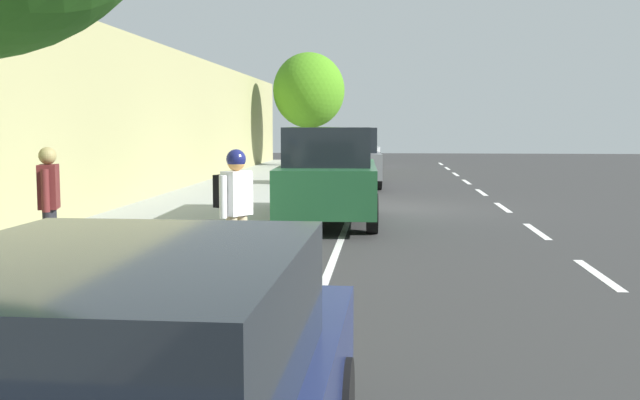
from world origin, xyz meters
The scene contains 13 objects.
ground centered at (0.00, 0.00, 0.00)m, with size 72.51×72.51×0.00m, color #303030.
sidewalk centered at (4.24, 0.00, 0.07)m, with size 3.82×45.32×0.13m, color #969B95.
curb_edge centered at (2.25, 0.00, 0.07)m, with size 0.16×45.32×0.13m, color gray.
lane_stripe_centre centered at (-2.90, -0.56, 0.00)m, with size 0.14×44.20×0.01m.
lane_stripe_bike_edge centered at (0.78, 0.00, 0.00)m, with size 0.12×45.32×0.01m, color white.
building_facade centered at (6.40, 0.00, 2.12)m, with size 0.50×45.32×4.24m, color #979462.
parked_sedan_white_nearest centered at (1.20, -18.48, 0.75)m, with size 1.91×4.44×1.52m.
parked_pickup_grey_second centered at (1.22, -6.87, 0.90)m, with size 2.29×5.41×1.95m.
parked_suv_green_mid centered at (1.16, 2.76, 1.03)m, with size 2.08×4.76×1.99m.
bicycle_at_curb centered at (1.79, 8.85, 0.39)m, with size 1.64×0.76×0.78m.
cyclist_with_backpack centered at (2.01, 8.39, 1.05)m, with size 0.52×0.55×1.72m.
street_tree_near_cyclist centered at (3.59, -17.03, 3.62)m, with size 3.34×3.34×5.27m.
pedestrian_on_phone centered at (4.38, 8.82, 1.04)m, with size 0.32×0.60×1.62m.
Camera 1 is at (0.01, 18.25, 2.04)m, focal length 42.24 mm.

